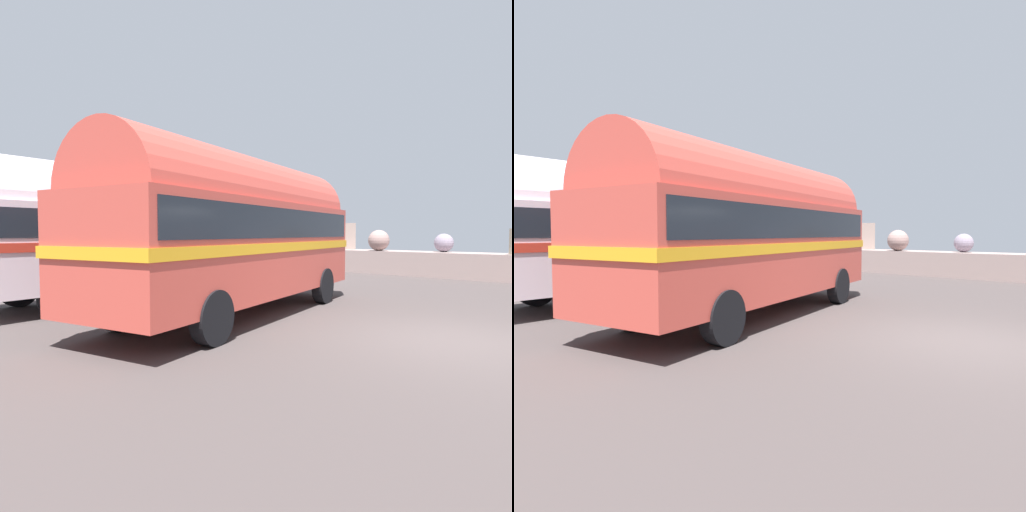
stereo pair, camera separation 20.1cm
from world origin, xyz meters
TOP-DOWN VIEW (x-y plane):
  - ground at (0.00, 0.00)m, footprint 32.00×26.00m
  - vintage_coach at (-4.53, -0.82)m, footprint 4.28×8.90m
  - second_coach at (-8.62, -1.21)m, footprint 2.92×8.71m

SIDE VIEW (x-z plane):
  - ground at x=0.00m, z-range 0.00..0.02m
  - vintage_coach at x=-4.53m, z-range 0.20..3.90m
  - second_coach at x=-8.62m, z-range 0.20..3.90m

